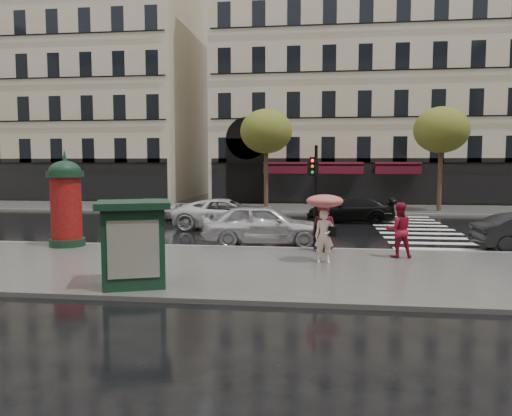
# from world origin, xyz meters

# --- Properties ---
(ground) EXTENTS (160.00, 160.00, 0.00)m
(ground) POSITION_xyz_m (0.00, 0.00, 0.00)
(ground) COLOR black
(ground) RESTS_ON ground
(near_sidewalk) EXTENTS (90.00, 7.00, 0.12)m
(near_sidewalk) POSITION_xyz_m (0.00, -0.50, 0.06)
(near_sidewalk) COLOR #474744
(near_sidewalk) RESTS_ON ground
(far_sidewalk) EXTENTS (90.00, 6.00, 0.12)m
(far_sidewalk) POSITION_xyz_m (0.00, 19.00, 0.06)
(far_sidewalk) COLOR #474744
(far_sidewalk) RESTS_ON ground
(near_kerb) EXTENTS (90.00, 0.25, 0.14)m
(near_kerb) POSITION_xyz_m (0.00, 3.00, 0.07)
(near_kerb) COLOR slate
(near_kerb) RESTS_ON ground
(far_kerb) EXTENTS (90.00, 0.25, 0.14)m
(far_kerb) POSITION_xyz_m (0.00, 16.00, 0.07)
(far_kerb) COLOR slate
(far_kerb) RESTS_ON ground
(zebra_crossing) EXTENTS (3.60, 11.75, 0.01)m
(zebra_crossing) POSITION_xyz_m (6.00, 9.60, 0.01)
(zebra_crossing) COLOR silver
(zebra_crossing) RESTS_ON ground
(bldg_far_corner) EXTENTS (26.00, 14.00, 22.90)m
(bldg_far_corner) POSITION_xyz_m (6.00, 30.00, 11.31)
(bldg_far_corner) COLOR #B7A88C
(bldg_far_corner) RESTS_ON ground
(bldg_far_left) EXTENTS (24.00, 14.00, 22.90)m
(bldg_far_left) POSITION_xyz_m (-22.00, 30.00, 11.31)
(bldg_far_left) COLOR #B7A88C
(bldg_far_left) RESTS_ON ground
(tree_far_left) EXTENTS (3.40, 3.40, 6.64)m
(tree_far_left) POSITION_xyz_m (-2.00, 18.00, 5.17)
(tree_far_left) COLOR #38281C
(tree_far_left) RESTS_ON ground
(tree_far_right) EXTENTS (3.40, 3.40, 6.64)m
(tree_far_right) POSITION_xyz_m (9.00, 18.00, 5.17)
(tree_far_right) COLOR #38281C
(tree_far_right) RESTS_ON ground
(woman_umbrella) EXTENTS (1.11, 1.11, 2.14)m
(woman_umbrella) POSITION_xyz_m (1.64, 0.48, 1.53)
(woman_umbrella) COLOR beige
(woman_umbrella) RESTS_ON near_sidewalk
(woman_red) EXTENTS (0.92, 0.75, 1.76)m
(woman_red) POSITION_xyz_m (4.00, 1.62, 1.00)
(woman_red) COLOR maroon
(woman_red) RESTS_ON near_sidewalk
(man_burgundy) EXTENTS (0.85, 0.59, 1.67)m
(man_burgundy) POSITION_xyz_m (1.64, 2.40, 0.96)
(man_burgundy) COLOR #440D16
(man_burgundy) RESTS_ON near_sidewalk
(morris_column) EXTENTS (1.30, 1.30, 3.50)m
(morris_column) POSITION_xyz_m (-7.64, 2.40, 1.79)
(morris_column) COLOR black
(morris_column) RESTS_ON near_sidewalk
(traffic_light) EXTENTS (0.27, 0.36, 3.62)m
(traffic_light) POSITION_xyz_m (1.32, 2.74, 2.31)
(traffic_light) COLOR black
(traffic_light) RESTS_ON near_sidewalk
(newsstand) EXTENTS (2.12, 1.96, 2.08)m
(newsstand) POSITION_xyz_m (-3.03, -3.00, 1.19)
(newsstand) COLOR black
(newsstand) RESTS_ON near_sidewalk
(car_silver) EXTENTS (4.79, 2.11, 1.60)m
(car_silver) POSITION_xyz_m (-0.61, 4.20, 0.80)
(car_silver) COLOR silver
(car_silver) RESTS_ON ground
(car_white) EXTENTS (5.28, 2.72, 1.42)m
(car_white) POSITION_xyz_m (-2.92, 8.79, 0.71)
(car_white) COLOR silver
(car_white) RESTS_ON ground
(car_black) EXTENTS (4.72, 2.12, 1.34)m
(car_black) POSITION_xyz_m (3.13, 12.07, 0.67)
(car_black) COLOR black
(car_black) RESTS_ON ground
(car_far_silver) EXTENTS (3.97, 1.92, 1.31)m
(car_far_silver) POSITION_xyz_m (-7.86, 11.69, 0.65)
(car_far_silver) COLOR silver
(car_far_silver) RESTS_ON ground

